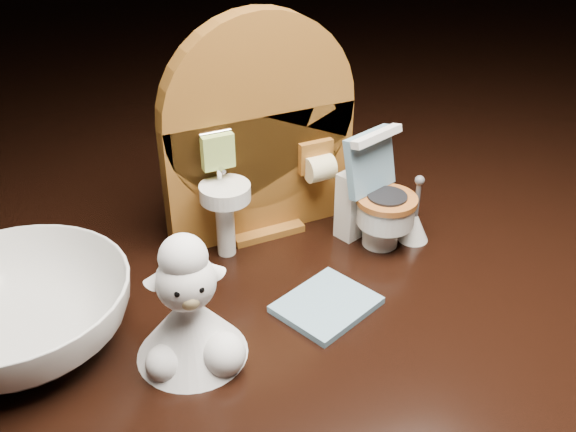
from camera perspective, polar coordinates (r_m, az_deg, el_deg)
name	(u,v)px	position (r m, az deg, el deg)	size (l,w,h in m)	color
backdrop_panel	(259,142)	(0.42, -2.57, 6.57)	(0.13, 0.05, 0.15)	brown
toy_toilet	(374,202)	(0.43, 7.67, 1.20)	(0.05, 0.05, 0.08)	white
bath_mat	(327,305)	(0.38, 3.45, -7.88)	(0.05, 0.04, 0.00)	#6E98B1
toilet_brush	(414,223)	(0.44, 11.18, -0.63)	(0.02, 0.02, 0.05)	white
plush_lamb	(190,317)	(0.33, -8.69, -8.86)	(0.06, 0.06, 0.08)	white
ceramic_bowl	(18,314)	(0.37, -22.84, -8.07)	(0.12, 0.12, 0.04)	white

